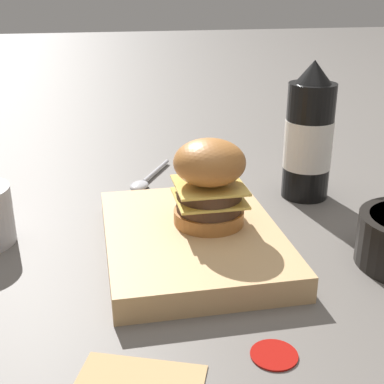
% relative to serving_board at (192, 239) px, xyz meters
% --- Properties ---
extents(ground_plane, '(6.00, 6.00, 0.00)m').
position_rel_serving_board_xyz_m(ground_plane, '(0.04, -0.02, -0.02)').
color(ground_plane, '#5B5651').
extents(serving_board, '(0.29, 0.22, 0.03)m').
position_rel_serving_board_xyz_m(serving_board, '(0.00, 0.00, 0.00)').
color(serving_board, tan).
rests_on(serving_board, ground_plane).
extents(burger, '(0.09, 0.09, 0.11)m').
position_rel_serving_board_xyz_m(burger, '(-0.01, 0.02, 0.07)').
color(burger, '#AD6B33').
rests_on(burger, serving_board).
extents(ketchup_bottle, '(0.07, 0.07, 0.22)m').
position_rel_serving_board_xyz_m(ketchup_bottle, '(-0.15, 0.21, 0.08)').
color(ketchup_bottle, black).
rests_on(ketchup_bottle, ground_plane).
extents(spoon, '(0.14, 0.09, 0.01)m').
position_rel_serving_board_xyz_m(spoon, '(-0.25, -0.03, -0.01)').
color(spoon, '#B2B2B7').
rests_on(spoon, ground_plane).
extents(ketchup_puddle, '(0.05, 0.05, 0.00)m').
position_rel_serving_board_xyz_m(ketchup_puddle, '(0.22, 0.04, -0.01)').
color(ketchup_puddle, '#9E140F').
rests_on(ketchup_puddle, ground_plane).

